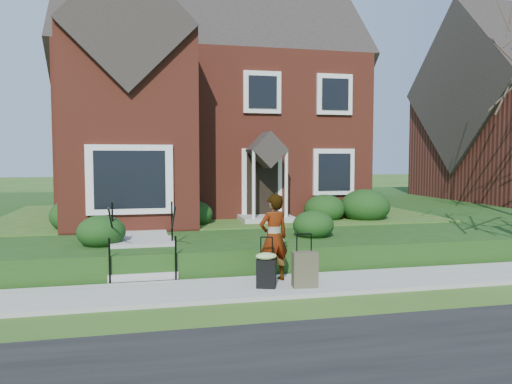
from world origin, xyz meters
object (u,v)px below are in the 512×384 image
object	(u,v)px
front_steps	(143,253)
suitcase_olive	(305,269)
woman	(274,238)
suitcase_black	(266,268)

from	to	relation	value
front_steps	suitcase_olive	bearing A→B (deg)	-35.36
front_steps	woman	world-z (taller)	woman
front_steps	woman	size ratio (longest dim) A/B	1.15
front_steps	woman	xyz separation A→B (m)	(2.58, -1.52, 0.48)
suitcase_black	suitcase_olive	distance (m)	0.75
woman	suitcase_black	xyz separation A→B (m)	(-0.29, -0.53, -0.50)
suitcase_black	suitcase_olive	xyz separation A→B (m)	(0.74, -0.10, -0.04)
front_steps	woman	distance (m)	3.03
woman	suitcase_black	size ratio (longest dim) A/B	1.78
front_steps	suitcase_black	bearing A→B (deg)	-41.82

